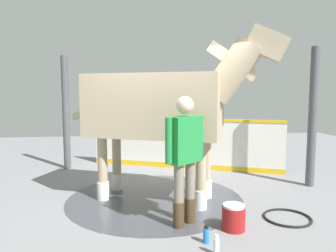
% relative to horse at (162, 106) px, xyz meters
% --- Properties ---
extents(ground_plane, '(16.00, 16.00, 0.02)m').
position_rel_horse_xyz_m(ground_plane, '(0.06, -0.04, -1.57)').
color(ground_plane, gray).
extents(wet_patch, '(2.94, 2.94, 0.00)m').
position_rel_horse_xyz_m(wet_patch, '(0.12, -0.05, -1.56)').
color(wet_patch, '#42444C').
rests_on(wet_patch, ground).
extents(barrier_wall, '(4.24, 1.79, 1.19)m').
position_rel_horse_xyz_m(barrier_wall, '(-0.72, -2.10, -1.01)').
color(barrier_wall, silver).
rests_on(barrier_wall, ground).
extents(roof_post_near, '(0.16, 0.16, 2.63)m').
position_rel_horse_xyz_m(roof_post_near, '(-2.89, -0.42, -0.25)').
color(roof_post_near, '#4C4C51').
rests_on(roof_post_near, ground).
extents(roof_post_far, '(0.16, 0.16, 2.63)m').
position_rel_horse_xyz_m(roof_post_far, '(2.01, -2.41, -0.25)').
color(roof_post_far, '#4C4C51').
rests_on(roof_post_far, ground).
extents(horse, '(3.40, 1.78, 2.77)m').
position_rel_horse_xyz_m(horse, '(0.00, 0.00, 0.00)').
color(horse, tan).
rests_on(horse, ground).
extents(handler, '(0.56, 0.48, 1.73)m').
position_rel_horse_xyz_m(handler, '(-0.19, 1.05, -0.55)').
color(handler, '#47331E').
rests_on(handler, ground).
extents(wash_bucket, '(0.30, 0.30, 0.34)m').
position_rel_horse_xyz_m(wash_bucket, '(-0.80, 1.28, -1.40)').
color(wash_bucket, maroon).
rests_on(wash_bucket, ground).
extents(bottle_shampoo, '(0.06, 0.06, 0.23)m').
position_rel_horse_xyz_m(bottle_shampoo, '(-0.41, 1.87, -1.46)').
color(bottle_shampoo, white).
rests_on(bottle_shampoo, ground).
extents(bottle_spray, '(0.08, 0.08, 0.22)m').
position_rel_horse_xyz_m(bottle_spray, '(-0.36, 1.60, -1.46)').
color(bottle_spray, blue).
rests_on(bottle_spray, ground).
extents(hose_coil, '(0.66, 0.66, 0.03)m').
position_rel_horse_xyz_m(hose_coil, '(-1.68, 1.03, -1.54)').
color(hose_coil, black).
rests_on(hose_coil, ground).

